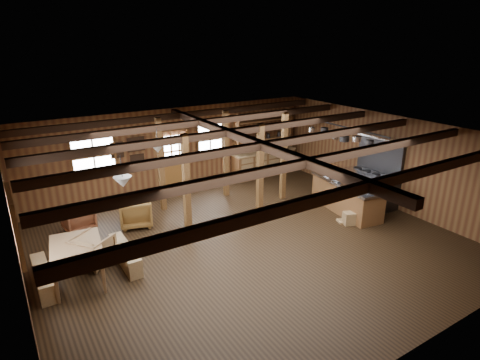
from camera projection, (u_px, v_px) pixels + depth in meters
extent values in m
cube|color=black|center=(249.00, 244.00, 10.15)|extent=(10.00, 9.00, 0.02)
cube|color=black|center=(250.00, 135.00, 9.20)|extent=(10.00, 9.00, 0.02)
cube|color=#4F2916|center=(16.00, 247.00, 7.16)|extent=(0.02, 9.00, 2.80)
cube|color=#4F2916|center=(387.00, 160.00, 12.18)|extent=(0.02, 9.00, 2.80)
cube|color=#4F2916|center=(175.00, 150.00, 13.27)|extent=(10.00, 0.02, 2.80)
cube|color=#4F2916|center=(413.00, 284.00, 6.07)|extent=(10.00, 0.02, 2.80)
cube|color=black|center=(370.00, 186.00, 6.45)|extent=(9.80, 0.12, 0.18)
cube|color=black|center=(308.00, 163.00, 7.64)|extent=(9.80, 0.12, 0.18)
cube|color=black|center=(263.00, 146.00, 8.84)|extent=(9.80, 0.12, 0.18)
cube|color=black|center=(228.00, 133.00, 10.04)|extent=(9.80, 0.12, 0.18)
cube|color=black|center=(201.00, 122.00, 11.23)|extent=(9.80, 0.12, 0.18)
cube|color=black|center=(182.00, 115.00, 12.27)|extent=(9.80, 0.12, 0.18)
cube|color=black|center=(250.00, 141.00, 9.24)|extent=(0.18, 8.82, 0.18)
cube|color=#452713|center=(187.00, 189.00, 9.87)|extent=(0.15, 0.15, 2.80)
cube|color=#452713|center=(161.00, 165.00, 11.72)|extent=(0.15, 0.15, 2.80)
cube|color=#452713|center=(260.00, 174.00, 10.97)|extent=(0.15, 0.15, 2.80)
cube|color=#452713|center=(226.00, 154.00, 12.82)|extent=(0.15, 0.15, 2.80)
cube|color=#452713|center=(284.00, 157.00, 12.57)|extent=(0.15, 0.15, 2.80)
cube|color=brown|center=(177.00, 175.00, 13.51)|extent=(0.90, 0.06, 1.10)
cube|color=#452713|center=(162.00, 163.00, 13.10)|extent=(0.06, 0.08, 2.10)
cube|color=#452713|center=(189.00, 159.00, 13.58)|extent=(0.06, 0.08, 2.10)
cube|color=#452713|center=(174.00, 129.00, 12.98)|extent=(1.02, 0.08, 0.06)
cube|color=white|center=(175.00, 146.00, 13.17)|extent=(0.84, 0.02, 0.90)
cube|color=white|center=(94.00, 157.00, 11.86)|extent=(1.20, 0.02, 1.20)
cube|color=#452713|center=(94.00, 157.00, 11.86)|extent=(1.32, 0.06, 1.32)
cube|color=white|center=(210.00, 140.00, 13.81)|extent=(0.90, 0.02, 1.20)
cube|color=#452713|center=(210.00, 140.00, 13.81)|extent=(1.02, 0.06, 1.32)
cube|color=white|center=(15.00, 226.00, 7.52)|extent=(0.02, 1.20, 1.20)
cube|color=#452713|center=(15.00, 226.00, 7.52)|extent=(0.14, 1.24, 1.32)
cube|color=beige|center=(136.00, 144.00, 12.44)|extent=(0.50, 0.03, 0.40)
cube|color=black|center=(136.00, 144.00, 12.43)|extent=(0.55, 0.02, 0.45)
cube|color=beige|center=(117.00, 150.00, 12.18)|extent=(0.35, 0.03, 0.45)
cube|color=black|center=(117.00, 150.00, 12.17)|extent=(0.40, 0.02, 0.50)
cube|color=beige|center=(137.00, 160.00, 12.61)|extent=(0.40, 0.03, 0.30)
cube|color=black|center=(137.00, 160.00, 12.60)|extent=(0.45, 0.02, 0.35)
cube|color=brown|center=(263.00, 164.00, 15.04)|extent=(2.50, 0.55, 0.90)
cube|color=brown|center=(264.00, 152.00, 14.86)|extent=(2.55, 0.60, 0.06)
cube|color=brown|center=(263.00, 139.00, 14.76)|extent=(2.30, 0.35, 0.04)
cube|color=brown|center=(263.00, 130.00, 14.64)|extent=(2.30, 0.35, 0.04)
cube|color=brown|center=(263.00, 120.00, 14.53)|extent=(2.30, 0.35, 0.04)
cube|color=brown|center=(237.00, 133.00, 14.07)|extent=(0.04, 0.35, 1.40)
cube|color=brown|center=(288.00, 126.00, 15.22)|extent=(0.04, 0.35, 1.40)
cylinder|color=#2B2A2D|center=(121.00, 166.00, 7.77)|extent=(0.02, 0.02, 0.45)
cone|color=silver|center=(123.00, 182.00, 7.88)|extent=(0.36, 0.36, 0.22)
cylinder|color=#2B2A2D|center=(157.00, 136.00, 10.12)|extent=(0.02, 0.02, 0.45)
cone|color=silver|center=(158.00, 149.00, 10.23)|extent=(0.36, 0.36, 0.22)
cylinder|color=#2B2A2D|center=(346.00, 127.00, 11.24)|extent=(0.04, 3.00, 0.04)
cylinder|color=#2B2A2D|center=(383.00, 140.00, 10.15)|extent=(0.01, 0.01, 0.15)
cylinder|color=silver|center=(382.00, 146.00, 10.19)|extent=(0.21, 0.21, 0.14)
cylinder|color=#2B2A2D|center=(370.00, 137.00, 10.54)|extent=(0.01, 0.01, 0.17)
cylinder|color=#2B2A2D|center=(370.00, 143.00, 10.59)|extent=(0.20, 0.20, 0.14)
cylinder|color=#2B2A2D|center=(357.00, 133.00, 10.90)|extent=(0.01, 0.01, 0.16)
cylinder|color=silver|center=(357.00, 139.00, 10.95)|extent=(0.25, 0.25, 0.14)
cylinder|color=#2B2A2D|center=(345.00, 132.00, 11.27)|extent=(0.01, 0.01, 0.26)
cylinder|color=#2B2A2D|center=(344.00, 139.00, 11.34)|extent=(0.27, 0.27, 0.14)
cylinder|color=#2B2A2D|center=(336.00, 129.00, 11.68)|extent=(0.01, 0.01, 0.30)
cylinder|color=silver|center=(335.00, 137.00, 11.76)|extent=(0.20, 0.20, 0.14)
cylinder|color=#2B2A2D|center=(325.00, 125.00, 12.02)|extent=(0.01, 0.01, 0.18)
cylinder|color=#2B2A2D|center=(324.00, 130.00, 12.07)|extent=(0.23, 0.23, 0.14)
cylinder|color=#2B2A2D|center=(312.00, 124.00, 12.34)|extent=(0.01, 0.01, 0.25)
cylinder|color=silver|center=(312.00, 130.00, 12.40)|extent=(0.18, 0.18, 0.14)
cube|color=brown|center=(346.00, 197.00, 11.96)|extent=(1.13, 2.49, 0.86)
cube|color=silver|center=(348.00, 182.00, 11.80)|extent=(1.22, 2.60, 0.08)
cylinder|color=#2B2A2D|center=(363.00, 189.00, 11.32)|extent=(0.44, 0.44, 0.06)
cylinder|color=silver|center=(369.00, 182.00, 11.37)|extent=(0.03, 0.03, 0.30)
cube|color=brown|center=(350.00, 218.00, 11.15)|extent=(0.48, 0.41, 0.36)
cube|color=#2B2A2D|center=(369.00, 189.00, 12.43)|extent=(0.87, 1.63, 0.98)
cube|color=silver|center=(371.00, 173.00, 12.26)|extent=(0.89, 1.65, 0.04)
cube|color=#2B2A2D|center=(381.00, 154.00, 12.23)|extent=(0.12, 1.63, 1.09)
cube|color=silver|center=(380.00, 137.00, 11.99)|extent=(0.40, 1.74, 0.05)
imported|color=brown|center=(80.00, 262.00, 8.68)|extent=(1.30, 2.02, 0.67)
cube|color=brown|center=(43.00, 278.00, 8.34)|extent=(0.29, 1.55, 0.43)
cube|color=brown|center=(125.00, 255.00, 9.21)|extent=(0.30, 1.59, 0.44)
imported|color=brown|center=(78.00, 218.00, 10.78)|extent=(0.84, 0.86, 0.69)
imported|color=brown|center=(136.00, 212.00, 11.03)|extent=(1.04, 1.06, 0.79)
imported|color=brown|center=(93.00, 250.00, 9.13)|extent=(1.09, 1.09, 0.72)
cylinder|color=silver|center=(329.00, 170.00, 12.54)|extent=(0.28, 0.28, 0.17)
imported|color=silver|center=(336.00, 181.00, 11.72)|extent=(0.35, 0.35, 0.07)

